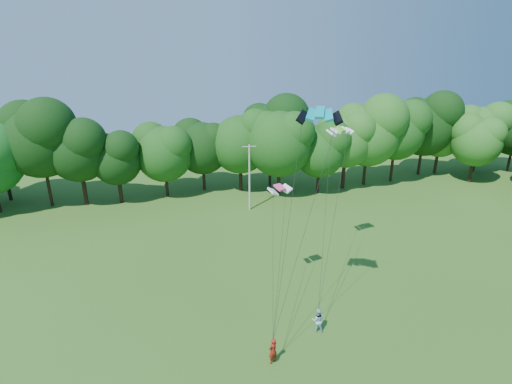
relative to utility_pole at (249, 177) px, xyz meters
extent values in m
cylinder|color=beige|center=(0.00, 0.00, -0.11)|extent=(0.21, 0.21, 8.26)
cube|color=beige|center=(0.00, 0.00, 3.81)|extent=(1.65, 0.14, 0.08)
imported|color=maroon|center=(-2.89, -25.56, -3.31)|extent=(0.82, 0.74, 1.87)
imported|color=#ABCCED|center=(0.94, -23.15, -3.34)|extent=(1.04, 0.91, 1.82)
cube|color=#059AA6|center=(0.56, -22.30, 11.23)|extent=(2.85, 2.03, 0.65)
cube|color=#4FDA20|center=(5.64, -13.39, 8.31)|extent=(2.53, 1.69, 0.39)
cube|color=#FF4685|center=(-0.65, -17.60, 4.86)|extent=(2.06, 1.53, 0.34)
cylinder|color=#322213|center=(4.44, 8.38, -2.00)|extent=(0.44, 0.44, 4.49)
ellipsoid|color=black|center=(4.44, 8.38, 3.92)|extent=(8.98, 8.98, 9.79)
cylinder|color=#381F16|center=(31.74, 9.37, -2.36)|extent=(0.44, 0.44, 3.78)
ellipsoid|color=#2D631E|center=(31.74, 9.37, 2.63)|extent=(7.56, 7.56, 8.25)
camera|label=1|loc=(-7.72, -45.42, 15.04)|focal=28.00mm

